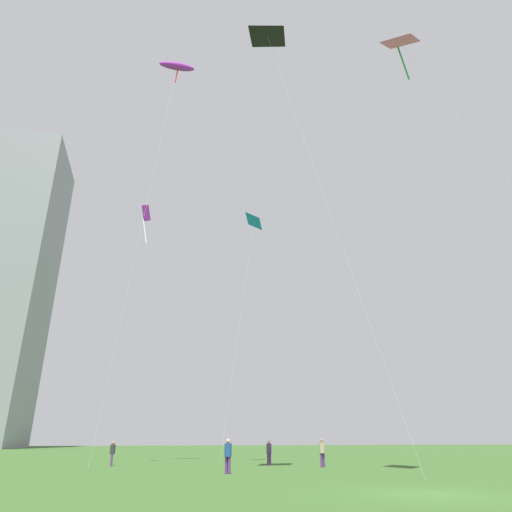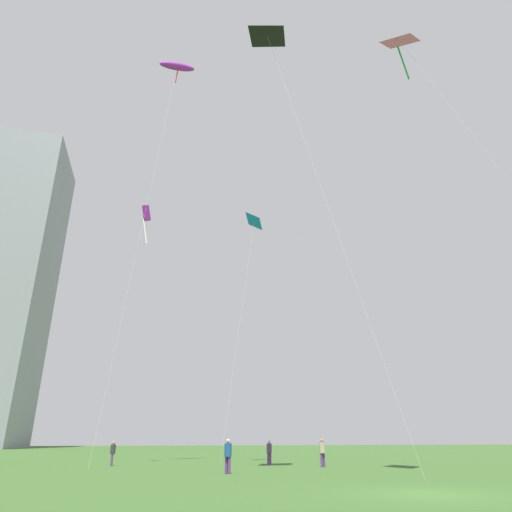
{
  "view_description": "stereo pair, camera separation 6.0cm",
  "coord_description": "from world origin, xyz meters",
  "px_view_note": "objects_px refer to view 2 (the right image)",
  "views": [
    {
      "loc": [
        -10.14,
        -14.75,
        1.67
      ],
      "look_at": [
        -2.67,
        11.59,
        12.73
      ],
      "focal_mm": 31.98,
      "sensor_mm": 36.0,
      "label": 1
    },
    {
      "loc": [
        -10.08,
        -14.76,
        1.67
      ],
      "look_at": [
        -2.67,
        11.59,
        12.73
      ],
      "focal_mm": 31.98,
      "sensor_mm": 36.0,
      "label": 2
    }
  ],
  "objects_px": {
    "person_standing_3": "(269,451)",
    "kite_flying_1": "(146,215)",
    "person_standing_4": "(322,451)",
    "kite_flying_5": "(177,67)",
    "person_standing_2": "(228,453)",
    "kite_flying_3": "(401,43)",
    "kite_flying_2": "(254,223)",
    "kite_flying_0": "(268,37)",
    "person_standing_0": "(113,452)"
  },
  "relations": [
    {
      "from": "person_standing_3",
      "to": "kite_flying_1",
      "type": "xyz_separation_m",
      "value": [
        -10.06,
        1.9,
        18.26
      ]
    },
    {
      "from": "person_standing_4",
      "to": "kite_flying_5",
      "type": "height_order",
      "value": "kite_flying_5"
    },
    {
      "from": "kite_flying_1",
      "to": "person_standing_2",
      "type": "bearing_deg",
      "value": -60.66
    },
    {
      "from": "person_standing_2",
      "to": "kite_flying_3",
      "type": "relative_size",
      "value": 0.07
    },
    {
      "from": "person_standing_2",
      "to": "kite_flying_2",
      "type": "xyz_separation_m",
      "value": [
        3.87,
        8.85,
        18.4
      ]
    },
    {
      "from": "person_standing_3",
      "to": "kite_flying_3",
      "type": "relative_size",
      "value": 0.06
    },
    {
      "from": "kite_flying_0",
      "to": "kite_flying_2",
      "type": "bearing_deg",
      "value": 78.82
    },
    {
      "from": "person_standing_0",
      "to": "person_standing_2",
      "type": "distance_m",
      "value": 11.39
    },
    {
      "from": "person_standing_3",
      "to": "person_standing_0",
      "type": "bearing_deg",
      "value": 166.51
    },
    {
      "from": "kite_flying_3",
      "to": "kite_flying_2",
      "type": "bearing_deg",
      "value": 107.57
    },
    {
      "from": "kite_flying_2",
      "to": "kite_flying_3",
      "type": "height_order",
      "value": "kite_flying_3"
    },
    {
      "from": "person_standing_3",
      "to": "kite_flying_1",
      "type": "relative_size",
      "value": 0.08
    },
    {
      "from": "kite_flying_5",
      "to": "kite_flying_0",
      "type": "bearing_deg",
      "value": -62.89
    },
    {
      "from": "person_standing_2",
      "to": "kite_flying_3",
      "type": "height_order",
      "value": "kite_flying_3"
    },
    {
      "from": "person_standing_0",
      "to": "kite_flying_5",
      "type": "height_order",
      "value": "kite_flying_5"
    },
    {
      "from": "person_standing_3",
      "to": "kite_flying_0",
      "type": "distance_m",
      "value": 29.07
    },
    {
      "from": "person_standing_3",
      "to": "person_standing_4",
      "type": "relative_size",
      "value": 0.94
    },
    {
      "from": "kite_flying_5",
      "to": "kite_flying_2",
      "type": "bearing_deg",
      "value": 12.03
    },
    {
      "from": "person_standing_0",
      "to": "kite_flying_2",
      "type": "bearing_deg",
      "value": 81.13
    },
    {
      "from": "person_standing_3",
      "to": "kite_flying_5",
      "type": "bearing_deg",
      "value": -179.63
    },
    {
      "from": "person_standing_3",
      "to": "person_standing_4",
      "type": "distance_m",
      "value": 4.15
    },
    {
      "from": "person_standing_0",
      "to": "person_standing_2",
      "type": "xyz_separation_m",
      "value": [
        6.0,
        -9.68,
        0.09
      ]
    },
    {
      "from": "kite_flying_0",
      "to": "kite_flying_3",
      "type": "distance_m",
      "value": 8.99
    },
    {
      "from": "person_standing_0",
      "to": "person_standing_4",
      "type": "height_order",
      "value": "person_standing_4"
    },
    {
      "from": "kite_flying_0",
      "to": "person_standing_3",
      "type": "bearing_deg",
      "value": 73.68
    },
    {
      "from": "person_standing_4",
      "to": "person_standing_0",
      "type": "bearing_deg",
      "value": -32.87
    },
    {
      "from": "person_standing_4",
      "to": "kite_flying_0",
      "type": "relative_size",
      "value": 0.06
    },
    {
      "from": "kite_flying_3",
      "to": "person_standing_2",
      "type": "bearing_deg",
      "value": 140.44
    },
    {
      "from": "person_standing_0",
      "to": "kite_flying_5",
      "type": "distance_m",
      "value": 32.79
    },
    {
      "from": "kite_flying_0",
      "to": "kite_flying_5",
      "type": "xyz_separation_m",
      "value": [
        -5.4,
        10.55,
        5.88
      ]
    },
    {
      "from": "person_standing_3",
      "to": "person_standing_4",
      "type": "bearing_deg",
      "value": -51.92
    },
    {
      "from": "kite_flying_3",
      "to": "person_standing_4",
      "type": "bearing_deg",
      "value": 97.76
    },
    {
      "from": "person_standing_2",
      "to": "person_standing_4",
      "type": "xyz_separation_m",
      "value": [
        7.4,
        4.52,
        0.01
      ]
    },
    {
      "from": "person_standing_2",
      "to": "kite_flying_5",
      "type": "bearing_deg",
      "value": -17.38
    },
    {
      "from": "person_standing_0",
      "to": "kite_flying_1",
      "type": "distance_m",
      "value": 18.32
    },
    {
      "from": "person_standing_2",
      "to": "person_standing_3",
      "type": "relative_size",
      "value": 1.05
    },
    {
      "from": "kite_flying_3",
      "to": "kite_flying_5",
      "type": "relative_size",
      "value": 0.76
    },
    {
      "from": "person_standing_2",
      "to": "kite_flying_1",
      "type": "height_order",
      "value": "kite_flying_1"
    },
    {
      "from": "person_standing_4",
      "to": "person_standing_2",
      "type": "bearing_deg",
      "value": 19.6
    },
    {
      "from": "person_standing_3",
      "to": "kite_flying_5",
      "type": "height_order",
      "value": "kite_flying_5"
    },
    {
      "from": "person_standing_4",
      "to": "kite_flying_3",
      "type": "height_order",
      "value": "kite_flying_3"
    },
    {
      "from": "person_standing_3",
      "to": "kite_flying_1",
      "type": "height_order",
      "value": "kite_flying_1"
    },
    {
      "from": "person_standing_3",
      "to": "kite_flying_3",
      "type": "distance_m",
      "value": 28.82
    },
    {
      "from": "person_standing_2",
      "to": "kite_flying_2",
      "type": "bearing_deg",
      "value": -69.8
    },
    {
      "from": "person_standing_3",
      "to": "kite_flying_1",
      "type": "bearing_deg",
      "value": 166.51
    },
    {
      "from": "person_standing_3",
      "to": "kite_flying_2",
      "type": "height_order",
      "value": "kite_flying_2"
    },
    {
      "from": "person_standing_0",
      "to": "kite_flying_2",
      "type": "distance_m",
      "value": 20.97
    },
    {
      "from": "person_standing_0",
      "to": "kite_flying_0",
      "type": "height_order",
      "value": "kite_flying_0"
    },
    {
      "from": "person_standing_2",
      "to": "kite_flying_3",
      "type": "bearing_deg",
      "value": -175.73
    },
    {
      "from": "person_standing_3",
      "to": "kite_flying_0",
      "type": "xyz_separation_m",
      "value": [
        -3.23,
        -11.03,
        26.71
      ]
    }
  ]
}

